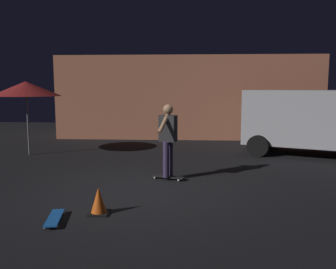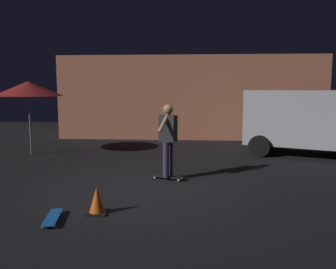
{
  "view_description": "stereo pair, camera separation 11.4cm",
  "coord_description": "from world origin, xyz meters",
  "px_view_note": "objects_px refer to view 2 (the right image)",
  "views": [
    {
      "loc": [
        0.96,
        -7.18,
        2.13
      ],
      "look_at": [
        0.5,
        0.95,
        1.05
      ],
      "focal_mm": 38.48,
      "sensor_mm": 36.0,
      "label": 1
    },
    {
      "loc": [
        1.08,
        -7.17,
        2.13
      ],
      "look_at": [
        0.5,
        0.95,
        1.05
      ],
      "focal_mm": 38.48,
      "sensor_mm": 36.0,
      "label": 2
    }
  ],
  "objects_px": {
    "parked_van": "(325,119)",
    "skateboard_ridden": "(168,177)",
    "skater": "(168,135)",
    "patio_umbrella": "(28,89)",
    "traffic_cone": "(97,201)",
    "skateboard_spare": "(53,217)"
  },
  "relations": [
    {
      "from": "traffic_cone",
      "to": "skateboard_ridden",
      "type": "bearing_deg",
      "value": 66.21
    },
    {
      "from": "skateboard_spare",
      "to": "skater",
      "type": "bearing_deg",
      "value": 58.81
    },
    {
      "from": "traffic_cone",
      "to": "patio_umbrella",
      "type": "bearing_deg",
      "value": 124.41
    },
    {
      "from": "skateboard_ridden",
      "to": "traffic_cone",
      "type": "bearing_deg",
      "value": -113.79
    },
    {
      "from": "parked_van",
      "to": "traffic_cone",
      "type": "distance_m",
      "value": 7.95
    },
    {
      "from": "skateboard_ridden",
      "to": "skateboard_spare",
      "type": "xyz_separation_m",
      "value": [
        -1.66,
        -2.74,
        0.0
      ]
    },
    {
      "from": "patio_umbrella",
      "to": "skateboard_ridden",
      "type": "bearing_deg",
      "value": -31.37
    },
    {
      "from": "skateboard_spare",
      "to": "skater",
      "type": "distance_m",
      "value": 3.35
    },
    {
      "from": "skater",
      "to": "traffic_cone",
      "type": "distance_m",
      "value": 2.7
    },
    {
      "from": "skateboard_ridden",
      "to": "traffic_cone",
      "type": "relative_size",
      "value": 1.74
    },
    {
      "from": "parked_van",
      "to": "skateboard_ridden",
      "type": "bearing_deg",
      "value": -145.41
    },
    {
      "from": "parked_van",
      "to": "patio_umbrella",
      "type": "distance_m",
      "value": 9.2
    },
    {
      "from": "patio_umbrella",
      "to": "skater",
      "type": "height_order",
      "value": "patio_umbrella"
    },
    {
      "from": "skateboard_ridden",
      "to": "skateboard_spare",
      "type": "bearing_deg",
      "value": -121.19
    },
    {
      "from": "parked_van",
      "to": "skateboard_ridden",
      "type": "height_order",
      "value": "parked_van"
    },
    {
      "from": "skater",
      "to": "traffic_cone",
      "type": "height_order",
      "value": "skater"
    },
    {
      "from": "skateboard_ridden",
      "to": "skateboard_spare",
      "type": "height_order",
      "value": "same"
    },
    {
      "from": "skateboard_ridden",
      "to": "traffic_cone",
      "type": "distance_m",
      "value": 2.57
    },
    {
      "from": "patio_umbrella",
      "to": "skater",
      "type": "xyz_separation_m",
      "value": [
        4.54,
        -2.77,
        -1.04
      ]
    },
    {
      "from": "parked_van",
      "to": "skater",
      "type": "relative_size",
      "value": 2.98
    },
    {
      "from": "skater",
      "to": "skateboard_ridden",
      "type": "bearing_deg",
      "value": 0.0
    },
    {
      "from": "skateboard_spare",
      "to": "parked_van",
      "type": "bearing_deg",
      "value": 43.35
    }
  ]
}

